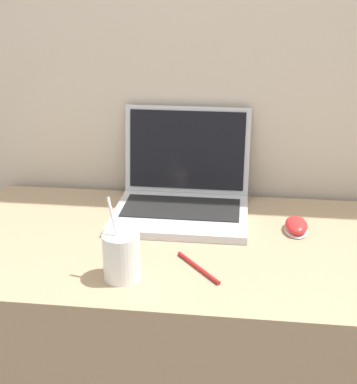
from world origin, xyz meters
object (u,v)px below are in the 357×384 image
at_px(laptop, 183,191).
at_px(pen, 198,268).
at_px(drink_cup, 121,255).
at_px(computer_mouse, 296,226).

relative_size(laptop, pen, 2.83).
distance_m(laptop, drink_cup, 0.37).
distance_m(drink_cup, pen, 0.17).
bearing_deg(drink_cup, laptop, 76.61).
bearing_deg(laptop, drink_cup, -103.39).
xyz_separation_m(laptop, computer_mouse, (0.29, -0.09, -0.04)).
height_order(laptop, computer_mouse, laptop).
height_order(drink_cup, computer_mouse, drink_cup).
xyz_separation_m(laptop, drink_cup, (-0.09, -0.36, -0.00)).
height_order(laptop, drink_cup, laptop).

